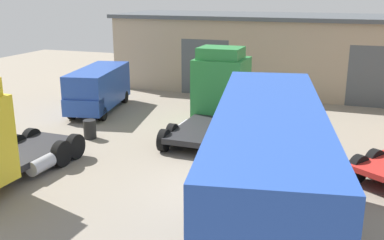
{
  "coord_description": "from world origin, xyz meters",
  "views": [
    {
      "loc": [
        3.73,
        -13.67,
        6.65
      ],
      "look_at": [
        -2.09,
        2.74,
        1.6
      ],
      "focal_mm": 42.0,
      "sensor_mm": 36.0,
      "label": 1
    }
  ],
  "objects_px": {
    "delivery_van_blue": "(98,88)",
    "container_trailer_white": "(268,164)",
    "tractor_unit_green": "(218,90)",
    "oil_drum": "(90,129)"
  },
  "relations": [
    {
      "from": "tractor_unit_green",
      "to": "delivery_van_blue",
      "type": "xyz_separation_m",
      "value": [
        -7.23,
        0.59,
        -0.53
      ]
    },
    {
      "from": "container_trailer_white",
      "to": "delivery_van_blue",
      "type": "bearing_deg",
      "value": 35.52
    },
    {
      "from": "container_trailer_white",
      "to": "delivery_van_blue",
      "type": "xyz_separation_m",
      "value": [
        -11.61,
        11.3,
        -1.21
      ]
    },
    {
      "from": "tractor_unit_green",
      "to": "delivery_van_blue",
      "type": "height_order",
      "value": "tractor_unit_green"
    },
    {
      "from": "container_trailer_white",
      "to": "delivery_van_blue",
      "type": "distance_m",
      "value": 16.25
    },
    {
      "from": "delivery_van_blue",
      "to": "container_trailer_white",
      "type": "bearing_deg",
      "value": 34.83
    },
    {
      "from": "tractor_unit_green",
      "to": "container_trailer_white",
      "type": "relative_size",
      "value": 0.68
    },
    {
      "from": "oil_drum",
      "to": "container_trailer_white",
      "type": "bearing_deg",
      "value": -35.94
    },
    {
      "from": "delivery_van_blue",
      "to": "oil_drum",
      "type": "xyz_separation_m",
      "value": [
        2.18,
        -4.46,
        -0.89
      ]
    },
    {
      "from": "container_trailer_white",
      "to": "delivery_van_blue",
      "type": "height_order",
      "value": "container_trailer_white"
    }
  ]
}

